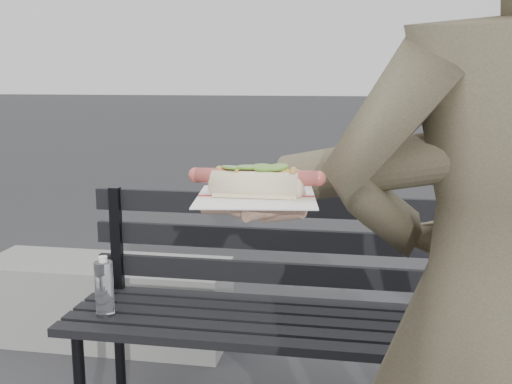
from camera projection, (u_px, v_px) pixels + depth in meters
park_bench at (281, 299)px, 2.10m from camera, size 1.50×0.44×0.88m
concrete_block at (107, 301)px, 2.96m from camera, size 1.20×0.40×0.40m
person at (494, 323)px, 1.06m from camera, size 0.72×0.57×1.72m
held_hotdog at (380, 168)px, 1.00m from camera, size 0.63×0.32×0.20m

